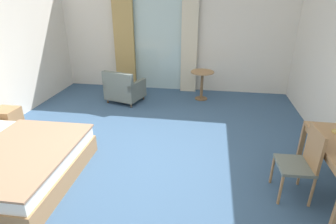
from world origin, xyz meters
TOP-DOWN VIEW (x-y plane):
  - ground at (0.00, 0.00)m, footprint 6.73×7.97m
  - wall_back at (0.00, 3.72)m, footprint 6.33×0.12m
  - balcony_glass_door at (-0.45, 3.64)m, footprint 1.31×0.02m
  - curtain_panel_left at (-1.33, 3.54)m, footprint 0.54×0.10m
  - curtain_panel_right at (0.42, 3.54)m, footprint 0.42×0.10m
  - nightstand at (-2.80, 0.58)m, footprint 0.43×0.42m
  - desk_chair at (2.23, -0.44)m, footprint 0.44×0.49m
  - armchair_by_window at (-1.06, 2.46)m, footprint 0.96×0.89m
  - round_cafe_table at (0.82, 2.96)m, footprint 0.57×0.57m

SIDE VIEW (x-z plane):
  - ground at x=0.00m, z-range -0.10..0.00m
  - nightstand at x=-2.80m, z-range 0.00..0.47m
  - armchair_by_window at x=-1.06m, z-range -0.07..0.73m
  - round_cafe_table at x=0.82m, z-range 0.16..0.89m
  - desk_chair at x=2.23m, z-range 0.06..1.04m
  - balcony_glass_door at x=-0.45m, z-range 0.00..2.53m
  - curtain_panel_left at x=-1.33m, z-range 0.00..2.62m
  - curtain_panel_right at x=0.42m, z-range 0.00..2.62m
  - wall_back at x=0.00m, z-range 0.00..2.87m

